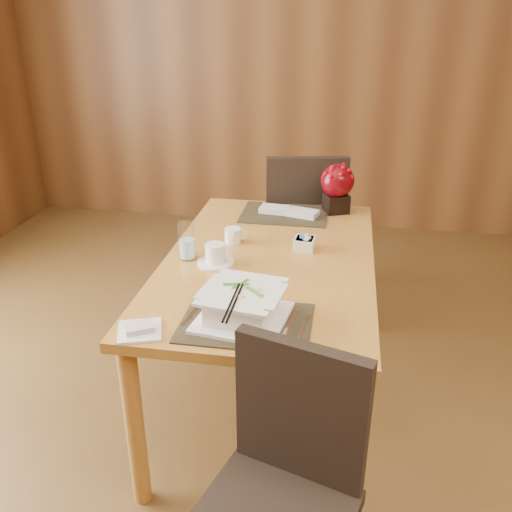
% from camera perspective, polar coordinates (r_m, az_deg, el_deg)
% --- Properties ---
extents(ground, '(6.00, 6.00, 0.00)m').
position_cam_1_polar(ground, '(2.34, -1.12, -23.62)').
color(ground, brown).
rests_on(ground, ground).
extents(back_wall, '(5.00, 0.02, 2.80)m').
position_cam_1_polar(back_wall, '(4.55, 6.19, 20.20)').
color(back_wall, brown).
rests_on(back_wall, ground).
extents(dining_table, '(0.90, 1.50, 0.75)m').
position_cam_1_polar(dining_table, '(2.41, 1.40, -2.27)').
color(dining_table, '#BF8435').
rests_on(dining_table, ground).
extents(placemat_near, '(0.45, 0.33, 0.01)m').
position_cam_1_polar(placemat_near, '(1.88, -1.02, -7.04)').
color(placemat_near, black).
rests_on(placemat_near, dining_table).
extents(placemat_far, '(0.45, 0.33, 0.01)m').
position_cam_1_polar(placemat_far, '(2.87, 3.02, 4.43)').
color(placemat_far, black).
rests_on(placemat_far, dining_table).
extents(soup_setting, '(0.34, 0.34, 0.12)m').
position_cam_1_polar(soup_setting, '(1.87, -1.43, -5.24)').
color(soup_setting, white).
rests_on(soup_setting, dining_table).
extents(coffee_cup, '(0.16, 0.16, 0.09)m').
position_cam_1_polar(coffee_cup, '(2.30, -4.30, 0.06)').
color(coffee_cup, white).
rests_on(coffee_cup, dining_table).
extents(water_glass, '(0.09, 0.09, 0.17)m').
position_cam_1_polar(water_glass, '(2.34, -7.27, 1.59)').
color(water_glass, white).
rests_on(water_glass, dining_table).
extents(creamer_jug, '(0.12, 0.12, 0.07)m').
position_cam_1_polar(creamer_jug, '(2.51, -2.46, 2.18)').
color(creamer_jug, white).
rests_on(creamer_jug, dining_table).
extents(sugar_caddy, '(0.10, 0.10, 0.05)m').
position_cam_1_polar(sugar_caddy, '(2.45, 5.12, 1.30)').
color(sugar_caddy, white).
rests_on(sugar_caddy, dining_table).
extents(berry_decor, '(0.18, 0.18, 0.26)m').
position_cam_1_polar(berry_decor, '(2.89, 8.53, 7.39)').
color(berry_decor, black).
rests_on(berry_decor, dining_table).
extents(napkins_far, '(0.33, 0.17, 0.03)m').
position_cam_1_polar(napkins_far, '(2.86, 3.67, 4.70)').
color(napkins_far, silver).
rests_on(napkins_far, dining_table).
extents(bread_plate, '(0.18, 0.18, 0.01)m').
position_cam_1_polar(bread_plate, '(1.88, -12.14, -7.71)').
color(bread_plate, white).
rests_on(bread_plate, dining_table).
extents(near_chair, '(0.53, 0.53, 0.91)m').
position_cam_1_polar(near_chair, '(1.68, 2.92, -22.49)').
color(near_chair, black).
rests_on(near_chair, ground).
extents(far_chair, '(0.55, 0.55, 1.01)m').
position_cam_1_polar(far_chair, '(3.22, 4.96, 3.23)').
color(far_chair, black).
rests_on(far_chair, ground).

